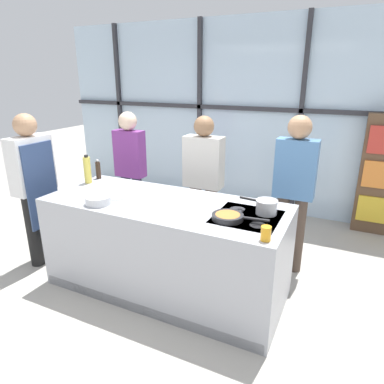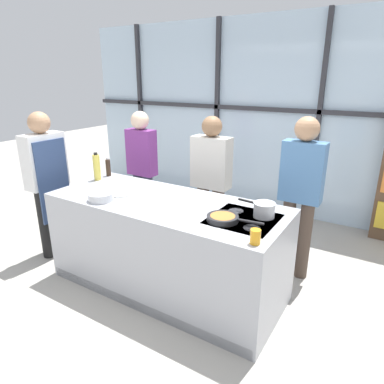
{
  "view_description": "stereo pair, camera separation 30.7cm",
  "coord_description": "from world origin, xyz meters",
  "px_view_note": "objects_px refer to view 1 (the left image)",
  "views": [
    {
      "loc": [
        1.49,
        -2.52,
        2.01
      ],
      "look_at": [
        0.24,
        0.1,
        1.01
      ],
      "focal_mm": 32.0,
      "sensor_mm": 36.0,
      "label": 1
    },
    {
      "loc": [
        1.76,
        -2.37,
        2.01
      ],
      "look_at": [
        0.24,
        0.1,
        1.01
      ],
      "focal_mm": 32.0,
      "sensor_mm": 36.0,
      "label": 2
    }
  ],
  "objects_px": {
    "spectator_center_right": "(294,185)",
    "oil_bottle": "(87,170)",
    "pepper_grinder": "(98,170)",
    "chef": "(34,182)",
    "spectator_center_left": "(203,178)",
    "saucepan": "(266,206)",
    "spectator_far_left": "(130,166)",
    "juice_glass_near": "(266,233)",
    "white_plate": "(118,196)",
    "mixing_bowl": "(98,200)",
    "frying_pan": "(228,217)"
  },
  "relations": [
    {
      "from": "spectator_center_right",
      "to": "oil_bottle",
      "type": "xyz_separation_m",
      "value": [
        -2.02,
        -0.73,
        0.1
      ]
    },
    {
      "from": "pepper_grinder",
      "to": "chef",
      "type": "bearing_deg",
      "value": -135.96
    },
    {
      "from": "spectator_center_left",
      "to": "saucepan",
      "type": "bearing_deg",
      "value": 139.88
    },
    {
      "from": "spectator_center_left",
      "to": "spectator_center_right",
      "type": "bearing_deg",
      "value": -180.0
    },
    {
      "from": "oil_bottle",
      "to": "spectator_far_left",
      "type": "bearing_deg",
      "value": 88.13
    },
    {
      "from": "spectator_center_left",
      "to": "juice_glass_near",
      "type": "distance_m",
      "value": 1.61
    },
    {
      "from": "spectator_center_left",
      "to": "saucepan",
      "type": "relative_size",
      "value": 4.8
    },
    {
      "from": "oil_bottle",
      "to": "pepper_grinder",
      "type": "xyz_separation_m",
      "value": [
        -0.01,
        0.18,
        -0.04
      ]
    },
    {
      "from": "white_plate",
      "to": "juice_glass_near",
      "type": "relative_size",
      "value": 2.35
    },
    {
      "from": "saucepan",
      "to": "mixing_bowl",
      "type": "distance_m",
      "value": 1.47
    },
    {
      "from": "pepper_grinder",
      "to": "spectator_center_right",
      "type": "bearing_deg",
      "value": 15.22
    },
    {
      "from": "saucepan",
      "to": "pepper_grinder",
      "type": "xyz_separation_m",
      "value": [
        -1.94,
        0.21,
        0.03
      ]
    },
    {
      "from": "saucepan",
      "to": "mixing_bowl",
      "type": "xyz_separation_m",
      "value": [
        -1.41,
        -0.42,
        -0.03
      ]
    },
    {
      "from": "pepper_grinder",
      "to": "juice_glass_near",
      "type": "bearing_deg",
      "value": -18.54
    },
    {
      "from": "chef",
      "to": "oil_bottle",
      "type": "relative_size",
      "value": 5.41
    },
    {
      "from": "spectator_center_right",
      "to": "mixing_bowl",
      "type": "bearing_deg",
      "value": 38.2
    },
    {
      "from": "frying_pan",
      "to": "spectator_center_right",
      "type": "bearing_deg",
      "value": 71.74
    },
    {
      "from": "white_plate",
      "to": "mixing_bowl",
      "type": "distance_m",
      "value": 0.24
    },
    {
      "from": "spectator_far_left",
      "to": "pepper_grinder",
      "type": "distance_m",
      "value": 0.56
    },
    {
      "from": "spectator_center_right",
      "to": "juice_glass_near",
      "type": "relative_size",
      "value": 15.64
    },
    {
      "from": "spectator_center_right",
      "to": "frying_pan",
      "type": "bearing_deg",
      "value": 71.74
    },
    {
      "from": "spectator_center_right",
      "to": "chef",
      "type": "bearing_deg",
      "value": 22.0
    },
    {
      "from": "chef",
      "to": "saucepan",
      "type": "distance_m",
      "value": 2.43
    },
    {
      "from": "chef",
      "to": "frying_pan",
      "type": "height_order",
      "value": "chef"
    },
    {
      "from": "white_plate",
      "to": "mixing_bowl",
      "type": "relative_size",
      "value": 1.07
    },
    {
      "from": "spectator_center_left",
      "to": "white_plate",
      "type": "distance_m",
      "value": 1.06
    },
    {
      "from": "frying_pan",
      "to": "mixing_bowl",
      "type": "bearing_deg",
      "value": -171.65
    },
    {
      "from": "mixing_bowl",
      "to": "pepper_grinder",
      "type": "height_order",
      "value": "pepper_grinder"
    },
    {
      "from": "spectator_center_right",
      "to": "mixing_bowl",
      "type": "distance_m",
      "value": 1.92
    },
    {
      "from": "pepper_grinder",
      "to": "oil_bottle",
      "type": "bearing_deg",
      "value": -86.78
    },
    {
      "from": "mixing_bowl",
      "to": "pepper_grinder",
      "type": "xyz_separation_m",
      "value": [
        -0.53,
        0.63,
        0.06
      ]
    },
    {
      "from": "spectator_center_left",
      "to": "spectator_center_right",
      "type": "height_order",
      "value": "spectator_center_right"
    },
    {
      "from": "spectator_far_left",
      "to": "spectator_center_right",
      "type": "xyz_separation_m",
      "value": [
        2.0,
        0.0,
        0.03
      ]
    },
    {
      "from": "spectator_far_left",
      "to": "frying_pan",
      "type": "distance_m",
      "value": 1.95
    },
    {
      "from": "pepper_grinder",
      "to": "juice_glass_near",
      "type": "relative_size",
      "value": 2.07
    },
    {
      "from": "juice_glass_near",
      "to": "chef",
      "type": "bearing_deg",
      "value": 174.84
    },
    {
      "from": "chef",
      "to": "mixing_bowl",
      "type": "distance_m",
      "value": 1.02
    },
    {
      "from": "oil_bottle",
      "to": "chef",
      "type": "bearing_deg",
      "value": -149.78
    },
    {
      "from": "spectator_center_right",
      "to": "saucepan",
      "type": "xyz_separation_m",
      "value": [
        -0.09,
        -0.76,
        0.02
      ]
    },
    {
      "from": "spectator_far_left",
      "to": "white_plate",
      "type": "relative_size",
      "value": 6.42
    },
    {
      "from": "spectator_center_right",
      "to": "pepper_grinder",
      "type": "xyz_separation_m",
      "value": [
        -2.03,
        -0.55,
        0.06
      ]
    },
    {
      "from": "spectator_center_left",
      "to": "saucepan",
      "type": "xyz_separation_m",
      "value": [
        0.91,
        -0.76,
        0.08
      ]
    },
    {
      "from": "spectator_center_right",
      "to": "white_plate",
      "type": "distance_m",
      "value": 1.76
    },
    {
      "from": "chef",
      "to": "white_plate",
      "type": "bearing_deg",
      "value": 93.69
    },
    {
      "from": "spectator_far_left",
      "to": "oil_bottle",
      "type": "xyz_separation_m",
      "value": [
        -0.02,
        -0.73,
        0.13
      ]
    },
    {
      "from": "spectator_center_right",
      "to": "pepper_grinder",
      "type": "distance_m",
      "value": 2.11
    },
    {
      "from": "spectator_center_left",
      "to": "oil_bottle",
      "type": "relative_size",
      "value": 5.24
    },
    {
      "from": "chef",
      "to": "juice_glass_near",
      "type": "xyz_separation_m",
      "value": [
        2.53,
        -0.23,
        0.03
      ]
    },
    {
      "from": "spectator_center_left",
      "to": "white_plate",
      "type": "bearing_deg",
      "value": 63.3
    },
    {
      "from": "saucepan",
      "to": "pepper_grinder",
      "type": "bearing_deg",
      "value": 173.81
    }
  ]
}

